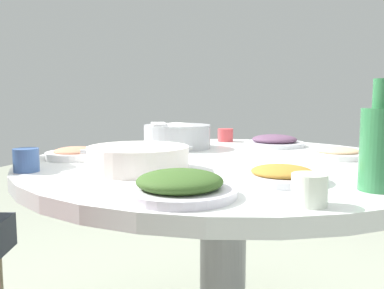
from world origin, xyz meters
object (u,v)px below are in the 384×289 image
Objects in this scene: tea_cup_side at (225,135)px; tea_cup_far at (26,160)px; dish_greens at (180,186)px; tea_cup_near at (309,190)px; rice_bowl at (177,136)px; dish_tofu_braise at (282,175)px; dish_eggplant at (274,141)px; green_bottle at (379,146)px; soup_bowl at (138,159)px; dish_shrimp at (76,153)px; dish_noodles at (338,153)px; round_dining_table at (223,203)px.

tea_cup_far is at bearing -20.51° from tea_cup_side.
tea_cup_near is (-0.01, 0.26, 0.01)m from dish_greens.
dish_greens is 3.38× the size of tea_cup_side.
rice_bowl is 1.24× the size of dish_tofu_braise.
tea_cup_near is at bearing 81.04° from tea_cup_far.
dish_eggplant reaches higher than dish_tofu_braise.
rice_bowl is 0.88m from green_bottle.
soup_bowl is 1.19× the size of dish_greens.
dish_shrimp is at bearing -31.88° from rice_bowl.
soup_bowl is 1.14× the size of dish_eggplant.
soup_bowl is 0.61m from green_bottle.
rice_bowl is 0.61m from dish_noodles.
rice_bowl is at bearing -138.20° from dish_tofu_braise.
dish_shrimp is 0.83× the size of dish_greens.
dish_tofu_braise is 0.22m from tea_cup_near.
rice_bowl is 1.35× the size of dish_shrimp.
dish_eggplant is 3.67× the size of tea_cup_near.
round_dining_table is 0.52m from dish_shrimp.
tea_cup_near reaches higher than dish_greens.
tea_cup_far is (0.25, 0.01, 0.02)m from dish_shrimp.
tea_cup_near is 0.99× the size of tea_cup_far.
tea_cup_side reaches higher than dish_greens.
tea_cup_far reaches higher than tea_cup_side.
soup_bowl reaches higher than tea_cup_side.
dish_eggplant reaches higher than round_dining_table.
rice_bowl is (-0.23, -0.25, 0.20)m from round_dining_table.
soup_bowl is at bearing -93.13° from dish_tofu_braise.
dish_greens is 3.46× the size of tea_cup_far.
green_bottle is (0.33, 0.43, 0.25)m from round_dining_table.
tea_cup_near reaches higher than dish_noodles.
dish_greens is (0.94, -0.08, 0.00)m from dish_eggplant.
dish_tofu_braise is 0.29m from dish_greens.
round_dining_table is 18.55× the size of tea_cup_side.
dish_greens is at bearing -64.74° from green_bottle.
green_bottle is 3.59× the size of tea_cup_near.
tea_cup_far reaches higher than dish_noodles.
dish_eggplant is at bearing 164.91° from round_dining_table.
soup_bowl is (0.50, 0.07, -0.02)m from rice_bowl.
dish_noodles is (-0.43, 0.54, -0.02)m from soup_bowl.
dish_shrimp is 0.93m from green_bottle.
dish_tofu_braise is at bearing 140.27° from dish_greens.
tea_cup_near is (0.67, -0.07, 0.02)m from dish_noodles.
soup_bowl reaches higher than dish_shrimp.
green_bottle is at bearing 32.69° from tea_cup_side.
green_bottle is (0.49, 0.07, 0.08)m from dish_noodles.
dish_greens is 1.05m from tea_cup_side.
green_bottle reaches higher than rice_bowl.
dish_shrimp reaches higher than dish_noodles.
rice_bowl is at bearing -62.01° from dish_eggplant.
dish_tofu_braise and dish_shrimp have the same top height.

